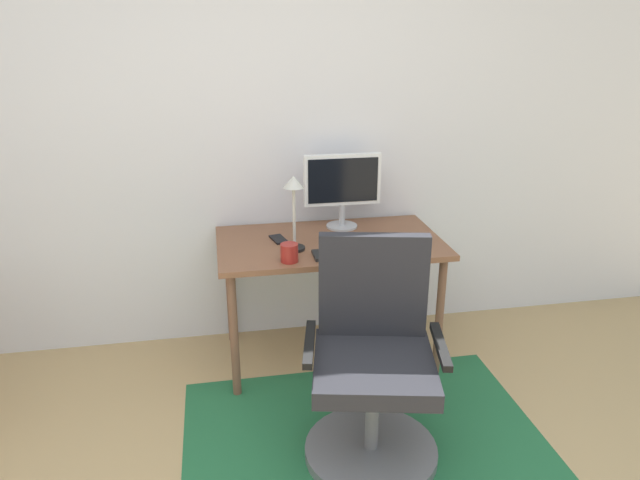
{
  "coord_description": "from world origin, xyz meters",
  "views": [
    {
      "loc": [
        -0.23,
        -1.14,
        1.84
      ],
      "look_at": [
        0.27,
        1.53,
        0.82
      ],
      "focal_mm": 32.64,
      "sensor_mm": 36.0,
      "label": 1
    }
  ],
  "objects_px": {
    "desk": "(330,253)",
    "office_chair": "(373,375)",
    "coffee_cup": "(289,253)",
    "keyboard": "(355,253)",
    "monitor": "(342,184)",
    "desk_lamp": "(294,199)",
    "computer_mouse": "(411,246)",
    "cell_phone": "(279,239)"
  },
  "relations": [
    {
      "from": "keyboard",
      "to": "desk_lamp",
      "type": "xyz_separation_m",
      "value": [
        -0.29,
        0.13,
        0.27
      ]
    },
    {
      "from": "monitor",
      "to": "computer_mouse",
      "type": "relative_size",
      "value": 4.25
    },
    {
      "from": "desk",
      "to": "desk_lamp",
      "type": "xyz_separation_m",
      "value": [
        -0.21,
        -0.1,
        0.36
      ]
    },
    {
      "from": "desk",
      "to": "coffee_cup",
      "type": "xyz_separation_m",
      "value": [
        -0.26,
        -0.26,
        0.12
      ]
    },
    {
      "from": "desk_lamp",
      "to": "office_chair",
      "type": "distance_m",
      "value": 0.97
    },
    {
      "from": "computer_mouse",
      "to": "desk",
      "type": "bearing_deg",
      "value": 151.64
    },
    {
      "from": "desk_lamp",
      "to": "computer_mouse",
      "type": "bearing_deg",
      "value": -10.34
    },
    {
      "from": "computer_mouse",
      "to": "office_chair",
      "type": "height_order",
      "value": "office_chair"
    },
    {
      "from": "desk",
      "to": "keyboard",
      "type": "distance_m",
      "value": 0.26
    },
    {
      "from": "monitor",
      "to": "keyboard",
      "type": "height_order",
      "value": "monitor"
    },
    {
      "from": "keyboard",
      "to": "computer_mouse",
      "type": "xyz_separation_m",
      "value": [
        0.31,
        0.02,
        0.01
      ]
    },
    {
      "from": "keyboard",
      "to": "monitor",
      "type": "bearing_deg",
      "value": 86.17
    },
    {
      "from": "desk",
      "to": "office_chair",
      "type": "bearing_deg",
      "value": -87.86
    },
    {
      "from": "monitor",
      "to": "desk_lamp",
      "type": "bearing_deg",
      "value": -136.36
    },
    {
      "from": "desk",
      "to": "office_chair",
      "type": "xyz_separation_m",
      "value": [
        0.03,
        -0.82,
        -0.26
      ]
    },
    {
      "from": "cell_phone",
      "to": "desk_lamp",
      "type": "relative_size",
      "value": 0.35
    },
    {
      "from": "keyboard",
      "to": "cell_phone",
      "type": "relative_size",
      "value": 3.07
    },
    {
      "from": "desk",
      "to": "monitor",
      "type": "bearing_deg",
      "value": 60.9
    },
    {
      "from": "desk",
      "to": "computer_mouse",
      "type": "distance_m",
      "value": 0.46
    },
    {
      "from": "cell_phone",
      "to": "office_chair",
      "type": "height_order",
      "value": "office_chair"
    },
    {
      "from": "office_chair",
      "to": "monitor",
      "type": "bearing_deg",
      "value": 97.59
    },
    {
      "from": "coffee_cup",
      "to": "desk_lamp",
      "type": "height_order",
      "value": "desk_lamp"
    },
    {
      "from": "monitor",
      "to": "computer_mouse",
      "type": "xyz_separation_m",
      "value": [
        0.28,
        -0.42,
        -0.24
      ]
    },
    {
      "from": "coffee_cup",
      "to": "monitor",
      "type": "bearing_deg",
      "value": 51.34
    },
    {
      "from": "coffee_cup",
      "to": "office_chair",
      "type": "bearing_deg",
      "value": -62.75
    },
    {
      "from": "desk",
      "to": "desk_lamp",
      "type": "bearing_deg",
      "value": -153.81
    },
    {
      "from": "computer_mouse",
      "to": "coffee_cup",
      "type": "bearing_deg",
      "value": -175.9
    },
    {
      "from": "cell_phone",
      "to": "desk_lamp",
      "type": "bearing_deg",
      "value": -80.42
    },
    {
      "from": "computer_mouse",
      "to": "desk_lamp",
      "type": "height_order",
      "value": "desk_lamp"
    },
    {
      "from": "keyboard",
      "to": "desk_lamp",
      "type": "bearing_deg",
      "value": 156.8
    },
    {
      "from": "coffee_cup",
      "to": "computer_mouse",
      "type": "bearing_deg",
      "value": 4.1
    },
    {
      "from": "keyboard",
      "to": "office_chair",
      "type": "distance_m",
      "value": 0.68
    },
    {
      "from": "monitor",
      "to": "office_chair",
      "type": "height_order",
      "value": "monitor"
    },
    {
      "from": "coffee_cup",
      "to": "cell_phone",
      "type": "distance_m",
      "value": 0.32
    },
    {
      "from": "desk",
      "to": "cell_phone",
      "type": "relative_size",
      "value": 8.74
    },
    {
      "from": "computer_mouse",
      "to": "office_chair",
      "type": "relative_size",
      "value": 0.11
    },
    {
      "from": "monitor",
      "to": "desk_lamp",
      "type": "xyz_separation_m",
      "value": [
        -0.32,
        -0.31,
        0.02
      ]
    },
    {
      "from": "office_chair",
      "to": "computer_mouse",
      "type": "bearing_deg",
      "value": 71.31
    },
    {
      "from": "computer_mouse",
      "to": "desk_lamp",
      "type": "bearing_deg",
      "value": 169.66
    },
    {
      "from": "monitor",
      "to": "cell_phone",
      "type": "xyz_separation_m",
      "value": [
        -0.39,
        -0.15,
        -0.25
      ]
    },
    {
      "from": "keyboard",
      "to": "computer_mouse",
      "type": "distance_m",
      "value": 0.31
    },
    {
      "from": "desk",
      "to": "office_chair",
      "type": "relative_size",
      "value": 1.24
    }
  ]
}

